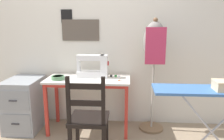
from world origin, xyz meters
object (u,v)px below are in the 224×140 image
(scissors, at_px, (121,81))
(thread_spool_mid_table, at_px, (116,76))
(sewing_machine, at_px, (94,67))
(dress_form, at_px, (154,51))
(thread_spool_near_machine, at_px, (111,76))
(filing_cabinet, at_px, (25,104))
(wooden_chair, at_px, (89,119))
(ironing_board, at_px, (215,94))
(fabric_bowl, at_px, (58,78))
(thread_spool_far_edge, at_px, (119,77))

(scissors, xyz_separation_m, thread_spool_mid_table, (-0.08, 0.20, 0.02))
(sewing_machine, xyz_separation_m, dress_form, (0.77, 0.01, 0.21))
(thread_spool_mid_table, bearing_deg, thread_spool_near_machine, -173.01)
(scissors, xyz_separation_m, filing_cabinet, (-1.30, 0.09, -0.38))
(thread_spool_mid_table, xyz_separation_m, wooden_chair, (-0.24, -0.72, -0.30))
(thread_spool_near_machine, bearing_deg, filing_cabinet, -175.19)
(thread_spool_near_machine, xyz_separation_m, ironing_board, (1.02, -0.82, 0.04))
(fabric_bowl, relative_size, thread_spool_near_machine, 4.28)
(wooden_chair, bearing_deg, thread_spool_far_edge, 65.81)
(fabric_bowl, bearing_deg, filing_cabinet, 171.80)
(thread_spool_mid_table, distance_m, wooden_chair, 0.81)
(filing_cabinet, xyz_separation_m, ironing_board, (2.19, -0.72, 0.43))
(sewing_machine, relative_size, ironing_board, 0.37)
(fabric_bowl, xyz_separation_m, wooden_chair, (0.48, -0.54, -0.30))
(dress_form, bearing_deg, thread_spool_far_edge, -173.33)
(sewing_machine, distance_m, ironing_board, 1.48)
(sewing_machine, relative_size, scissors, 3.18)
(sewing_machine, bearing_deg, scissors, -25.29)
(dress_form, bearing_deg, ironing_board, -59.77)
(sewing_machine, height_order, wooden_chair, sewing_machine)
(thread_spool_far_edge, bearing_deg, thread_spool_near_machine, 149.86)
(thread_spool_far_edge, bearing_deg, dress_form, 6.67)
(thread_spool_far_edge, distance_m, dress_form, 0.55)
(scissors, bearing_deg, wooden_chair, -121.78)
(filing_cabinet, bearing_deg, wooden_chair, -31.89)
(scissors, bearing_deg, ironing_board, -35.57)
(ironing_board, bearing_deg, sewing_machine, 147.17)
(thread_spool_far_edge, bearing_deg, ironing_board, -39.64)
(wooden_chair, relative_size, filing_cabinet, 1.34)
(dress_form, bearing_deg, filing_cabinet, -177.05)
(wooden_chair, xyz_separation_m, filing_cabinet, (-0.98, 0.61, -0.09))
(fabric_bowl, distance_m, dress_form, 1.27)
(thread_spool_near_machine, height_order, dress_form, dress_form)
(thread_spool_near_machine, bearing_deg, thread_spool_far_edge, -30.14)
(scissors, relative_size, filing_cabinet, 0.19)
(thread_spool_far_edge, xyz_separation_m, ironing_board, (0.92, -0.76, 0.04))
(thread_spool_mid_table, distance_m, thread_spool_far_edge, 0.08)
(thread_spool_near_machine, distance_m, filing_cabinet, 1.23)
(ironing_board, bearing_deg, filing_cabinet, 161.73)
(thread_spool_near_machine, distance_m, ironing_board, 1.31)
(fabric_bowl, xyz_separation_m, filing_cabinet, (-0.50, 0.07, -0.40))
(thread_spool_far_edge, distance_m, filing_cabinet, 1.33)
(wooden_chair, distance_m, filing_cabinet, 1.16)
(sewing_machine, height_order, filing_cabinet, sewing_machine)
(scissors, relative_size, wooden_chair, 0.14)
(scissors, height_order, filing_cabinet, scissors)
(filing_cabinet, distance_m, dress_form, 1.86)
(fabric_bowl, distance_m, thread_spool_near_machine, 0.69)
(thread_spool_near_machine, bearing_deg, scissors, -53.73)
(wooden_chair, bearing_deg, scissors, 58.22)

